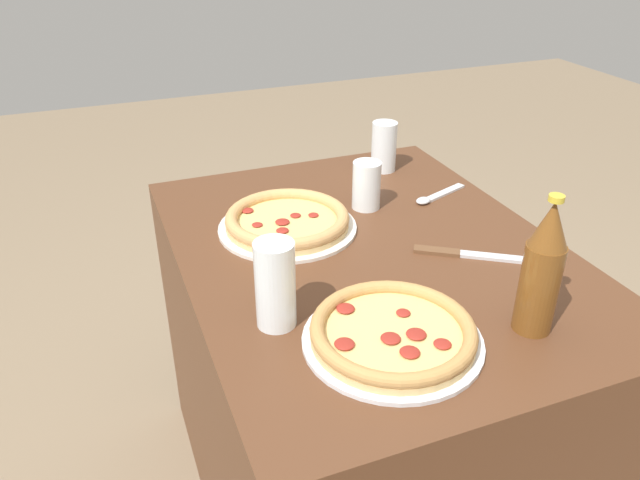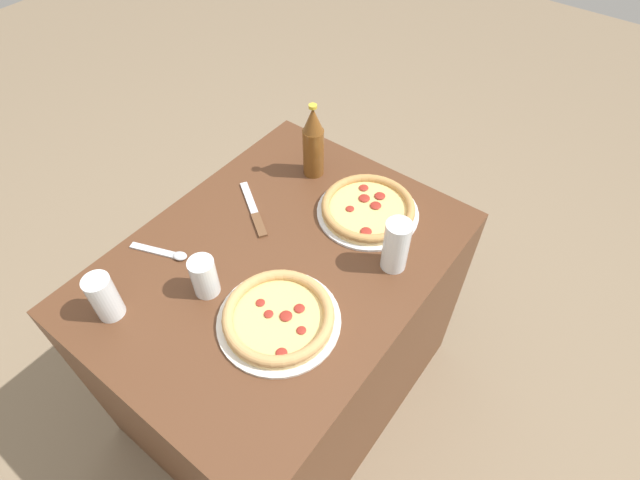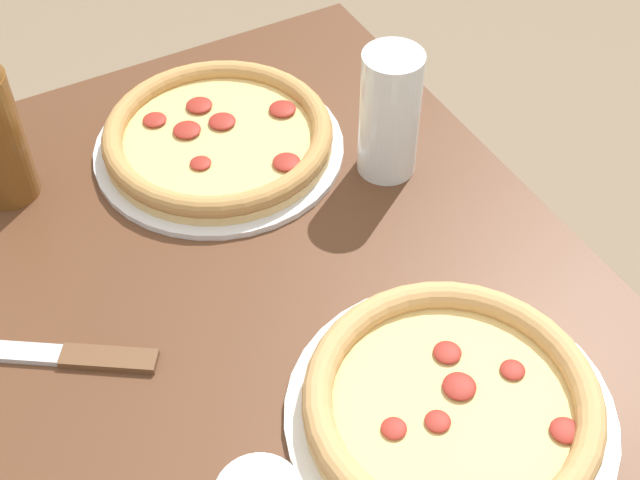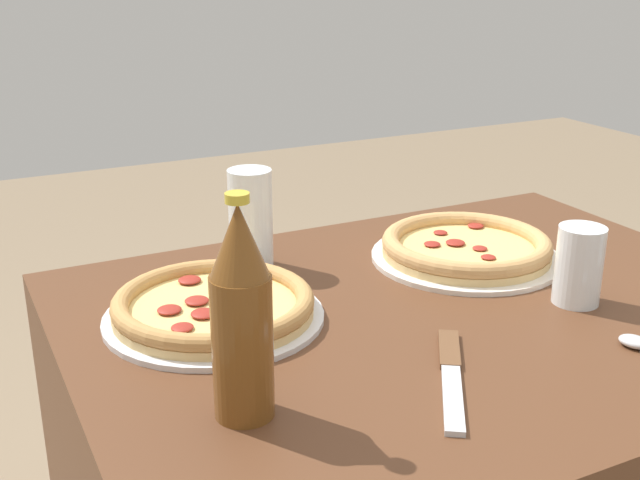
% 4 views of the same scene
% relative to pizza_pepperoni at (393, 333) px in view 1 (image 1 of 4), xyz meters
% --- Properties ---
extents(table, '(1.02, 0.78, 0.77)m').
position_rel_pizza_pepperoni_xyz_m(table, '(-0.30, 0.10, -0.41)').
color(table, '#56331E').
rests_on(table, ground_plane).
extents(pizza_pepperoni, '(0.30, 0.30, 0.04)m').
position_rel_pizza_pepperoni_xyz_m(pizza_pepperoni, '(0.00, 0.00, 0.00)').
color(pizza_pepperoni, silver).
rests_on(pizza_pepperoni, table).
extents(pizza_margherita, '(0.31, 0.31, 0.04)m').
position_rel_pizza_pepperoni_xyz_m(pizza_margherita, '(-0.44, -0.03, 0.00)').
color(pizza_margherita, silver).
rests_on(pizza_margherita, table).
extents(glass_cola, '(0.07, 0.07, 0.16)m').
position_rel_pizza_pepperoni_xyz_m(glass_cola, '(-0.12, -0.16, 0.05)').
color(glass_cola, white).
rests_on(glass_cola, table).
extents(glass_red_wine, '(0.07, 0.07, 0.11)m').
position_rel_pizza_pepperoni_xyz_m(glass_red_wine, '(-0.48, 0.18, 0.03)').
color(glass_red_wine, white).
rests_on(glass_red_wine, table).
extents(glass_lemonade, '(0.07, 0.07, 0.13)m').
position_rel_pizza_pepperoni_xyz_m(glass_lemonade, '(-0.68, 0.32, 0.04)').
color(glass_lemonade, white).
rests_on(glass_lemonade, table).
extents(beer_bottle, '(0.07, 0.07, 0.25)m').
position_rel_pizza_pepperoni_xyz_m(beer_bottle, '(0.05, 0.24, 0.10)').
color(beer_bottle, brown).
rests_on(beer_bottle, table).
extents(knife, '(0.15, 0.21, 0.01)m').
position_rel_pizza_pepperoni_xyz_m(knife, '(-0.20, 0.27, -0.02)').
color(knife, brown).
rests_on(knife, table).
extents(spoon, '(0.08, 0.17, 0.01)m').
position_rel_pizza_pepperoni_xyz_m(spoon, '(-0.47, 0.35, -0.01)').
color(spoon, silver).
rests_on(spoon, table).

